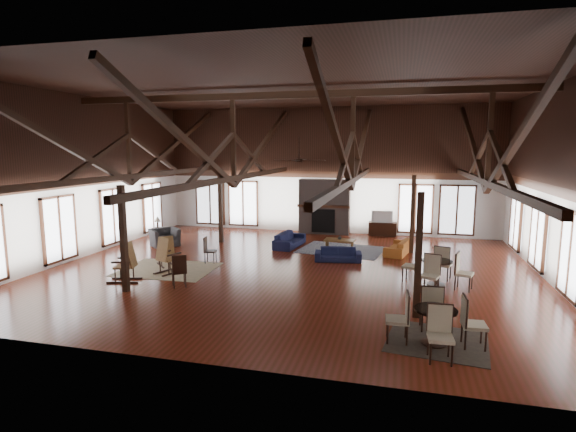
% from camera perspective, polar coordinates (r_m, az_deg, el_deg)
% --- Properties ---
extents(floor, '(16.00, 16.00, 0.00)m').
position_cam_1_polar(floor, '(15.35, 0.37, -6.73)').
color(floor, '#602014').
rests_on(floor, ground).
extents(ceiling, '(16.00, 14.00, 0.02)m').
position_cam_1_polar(ceiling, '(14.93, 0.39, 16.06)').
color(ceiling, black).
rests_on(ceiling, wall_back).
extents(wall_back, '(16.00, 0.02, 6.00)m').
position_cam_1_polar(wall_back, '(21.69, 4.85, 5.77)').
color(wall_back, silver).
rests_on(wall_back, floor).
extents(wall_front, '(16.00, 0.02, 6.00)m').
position_cam_1_polar(wall_front, '(8.26, -11.38, 1.05)').
color(wall_front, silver).
rests_on(wall_front, floor).
extents(wall_left, '(0.02, 14.00, 6.00)m').
position_cam_1_polar(wall_left, '(18.47, -24.56, 4.54)').
color(wall_left, silver).
rests_on(wall_left, floor).
extents(wall_right, '(0.02, 14.00, 6.00)m').
position_cam_1_polar(wall_right, '(15.08, 31.43, 3.31)').
color(wall_right, silver).
rests_on(wall_right, floor).
extents(roof_truss, '(15.60, 14.07, 3.14)m').
position_cam_1_polar(roof_truss, '(14.81, 0.38, 8.48)').
color(roof_truss, black).
rests_on(roof_truss, wall_back).
extents(post_grid, '(8.16, 7.16, 3.05)m').
position_cam_1_polar(post_grid, '(15.02, 0.38, -1.11)').
color(post_grid, black).
rests_on(post_grid, floor).
extents(fireplace, '(2.50, 0.69, 2.60)m').
position_cam_1_polar(fireplace, '(21.52, 4.65, 1.18)').
color(fireplace, '#65534D').
rests_on(fireplace, floor).
extents(ceiling_fan, '(1.60, 1.60, 0.75)m').
position_cam_1_polar(ceiling_fan, '(13.72, 1.42, 7.23)').
color(ceiling_fan, black).
rests_on(ceiling_fan, roof_truss).
extents(sofa_navy_front, '(1.75, 0.89, 0.49)m').
position_cam_1_polar(sofa_navy_front, '(16.43, 6.38, -4.88)').
color(sofa_navy_front, '#151A3C').
rests_on(sofa_navy_front, floor).
extents(sofa_navy_left, '(2.06, 1.00, 0.58)m').
position_cam_1_polar(sofa_navy_left, '(18.71, 0.20, -3.02)').
color(sofa_navy_left, '#141739').
rests_on(sofa_navy_left, floor).
extents(sofa_orange, '(1.97, 1.11, 0.54)m').
position_cam_1_polar(sofa_orange, '(17.98, 13.80, -3.81)').
color(sofa_orange, '#A75920').
rests_on(sofa_orange, floor).
extents(coffee_table, '(1.23, 0.67, 0.46)m').
position_cam_1_polar(coffee_table, '(18.06, 6.57, -3.15)').
color(coffee_table, brown).
rests_on(coffee_table, floor).
extents(vase, '(0.19, 0.19, 0.17)m').
position_cam_1_polar(vase, '(18.02, 6.59, -2.72)').
color(vase, '#B2B2B2').
rests_on(vase, coffee_table).
extents(armchair, '(1.46, 1.47, 0.72)m').
position_cam_1_polar(armchair, '(19.54, -15.41, -2.62)').
color(armchair, '#2D2D2F').
rests_on(armchair, floor).
extents(side_table_lamp, '(0.42, 0.42, 1.08)m').
position_cam_1_polar(side_table_lamp, '(20.82, -16.19, -1.84)').
color(side_table_lamp, black).
rests_on(side_table_lamp, floor).
extents(rocking_chair_a, '(0.90, 0.90, 1.07)m').
position_cam_1_polar(rocking_chair_a, '(16.15, -15.19, -4.43)').
color(rocking_chair_a, olive).
rests_on(rocking_chair_a, floor).
extents(rocking_chair_b, '(0.82, 1.06, 1.21)m').
position_cam_1_polar(rocking_chair_b, '(15.18, -15.22, -4.99)').
color(rocking_chair_b, olive).
rests_on(rocking_chair_b, floor).
extents(rocking_chair_c, '(1.04, 0.73, 1.22)m').
position_cam_1_polar(rocking_chair_c, '(14.68, -19.70, -5.65)').
color(rocking_chair_c, olive).
rests_on(rocking_chair_c, floor).
extents(side_chair_a, '(0.46, 0.46, 0.94)m').
position_cam_1_polar(side_chair_a, '(16.28, -10.14, -4.00)').
color(side_chair_a, black).
rests_on(side_chair_a, floor).
extents(side_chair_b, '(0.58, 0.58, 0.99)m').
position_cam_1_polar(side_chair_b, '(13.61, -13.66, -6.49)').
color(side_chair_b, black).
rests_on(side_chair_b, floor).
extents(cafe_table_near, '(2.06, 2.06, 1.07)m').
position_cam_1_polar(cafe_table_near, '(10.04, 18.19, -12.41)').
color(cafe_table_near, black).
rests_on(cafe_table_near, floor).
extents(cafe_table_far, '(2.09, 2.09, 1.07)m').
position_cam_1_polar(cafe_table_far, '(14.14, 18.38, -6.29)').
color(cafe_table_far, black).
rests_on(cafe_table_far, floor).
extents(cup_near, '(0.15, 0.15, 0.09)m').
position_cam_1_polar(cup_near, '(9.88, 18.53, -11.05)').
color(cup_near, '#B2B2B2').
rests_on(cup_near, cafe_table_near).
extents(cup_far, '(0.13, 0.13, 0.10)m').
position_cam_1_polar(cup_far, '(14.10, 18.08, -5.11)').
color(cup_far, '#B2B2B2').
rests_on(cup_far, cafe_table_far).
extents(tv_console, '(1.27, 0.48, 0.63)m').
position_cam_1_polar(tv_console, '(21.47, 11.92, -1.62)').
color(tv_console, black).
rests_on(tv_console, floor).
extents(television, '(0.97, 0.21, 0.55)m').
position_cam_1_polar(television, '(21.38, 11.84, -0.05)').
color(television, '#B2B2B2').
rests_on(television, tv_console).
extents(rug_tan, '(3.14, 2.51, 0.01)m').
position_cam_1_polar(rug_tan, '(15.81, -14.99, -6.56)').
color(rug_tan, '#C6AE89').
rests_on(rug_tan, floor).
extents(rug_navy, '(3.56, 2.89, 0.01)m').
position_cam_1_polar(rug_navy, '(18.27, 6.80, -4.28)').
color(rug_navy, '#172140').
rests_on(rug_navy, floor).
extents(rug_dark, '(2.25, 2.09, 0.01)m').
position_cam_1_polar(rug_dark, '(10.38, 18.41, -14.86)').
color(rug_dark, black).
rests_on(rug_dark, floor).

